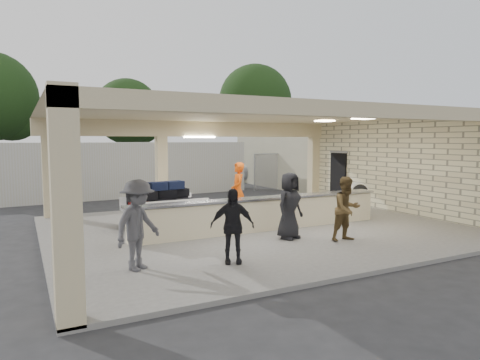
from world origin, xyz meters
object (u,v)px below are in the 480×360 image
luggage_cart (162,203)px  passenger_b (232,226)px  car_white_a (277,169)px  car_dark (216,170)px  passenger_a (347,209)px  passenger_d (289,206)px  drum_fan (357,195)px  passenger_c (138,225)px  container_white (128,169)px  baggage_handler (238,191)px  car_white_b (323,168)px  baggage_counter (263,214)px

luggage_cart → passenger_b: (0.20, -4.48, 0.07)m
car_white_a → car_dark: (-3.62, 2.21, -0.07)m
passenger_a → passenger_b: bearing=-172.8°
passenger_b → passenger_d: bearing=51.2°
drum_fan → car_dark: 14.49m
passenger_b → passenger_c: (-1.94, 0.43, 0.12)m
container_white → car_dark: bearing=32.3°
drum_fan → car_white_a: bearing=73.9°
drum_fan → baggage_handler: bearing=179.8°
luggage_cart → car_dark: luggage_cart is taller
car_white_b → car_dark: 7.54m
passenger_a → car_white_a: size_ratio=0.31×
baggage_handler → passenger_d: baggage_handler is taller
baggage_counter → luggage_cart: size_ratio=3.41×
baggage_handler → car_white_b: baggage_handler is taller
baggage_counter → passenger_c: bearing=-152.6°
baggage_counter → car_white_a: 16.62m
baggage_handler → car_dark: (5.53, 14.23, -0.34)m
car_dark → baggage_counter: bearing=-171.8°
car_white_a → passenger_a: bearing=165.0°
passenger_d → car_dark: bearing=52.8°
passenger_d → container_white: 12.12m
passenger_c → passenger_d: size_ratio=1.04×
car_white_a → car_white_b: size_ratio=1.11×
passenger_b → passenger_c: 1.99m
passenger_d → baggage_counter: bearing=72.6°
baggage_counter → baggage_handler: baggage_handler is taller
luggage_cart → baggage_handler: 2.62m
passenger_d → car_white_a: size_ratio=0.32×
car_dark → car_white_a: bearing=-94.0°
baggage_handler → car_white_a: (9.15, 12.02, -0.27)m
passenger_a → car_white_b: size_ratio=0.34×
passenger_a → car_white_b: passenger_a is taller
luggage_cart → passenger_b: 4.48m
passenger_b → baggage_handler: bearing=83.3°
car_dark → baggage_handler: bearing=-173.8°
baggage_counter → passenger_c: 4.84m
passenger_b → container_white: bearing=108.4°
drum_fan → baggage_handler: baggage_handler is taller
car_white_a → luggage_cart: bearing=147.0°
luggage_cart → car_white_a: 16.80m
drum_fan → car_white_a: size_ratio=0.19×
luggage_cart → baggage_handler: bearing=-1.7°
drum_fan → passenger_d: (-5.01, -2.85, 0.34)m
passenger_c → container_white: bearing=42.4°
passenger_c → car_white_a: passenger_c is taller
luggage_cart → container_white: bearing=82.7°
passenger_a → baggage_handler: bearing=106.6°
baggage_handler → car_white_b: 16.81m
passenger_a → drum_fan: bearing=44.7°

